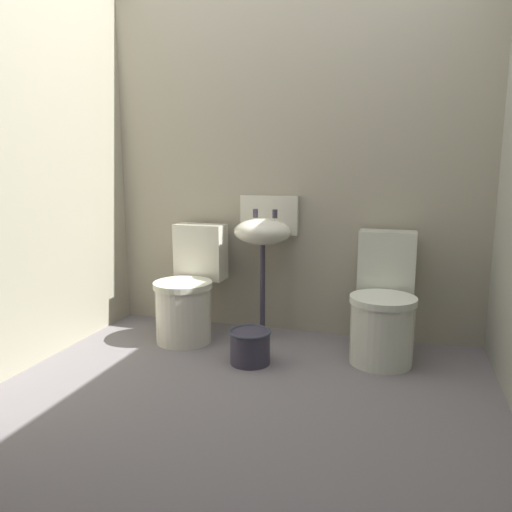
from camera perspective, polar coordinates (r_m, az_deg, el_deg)
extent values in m
cube|color=slate|center=(2.70, -1.77, -16.70)|extent=(3.06, 2.61, 0.08)
cube|color=#A49D86|center=(3.52, 4.22, 10.97)|extent=(3.06, 0.10, 2.46)
cube|color=#A09B83|center=(3.21, -25.76, 10.06)|extent=(0.10, 2.41, 2.46)
cylinder|color=silver|center=(3.41, -8.44, -6.77)|extent=(0.39, 0.39, 0.38)
cylinder|color=silver|center=(3.36, -8.53, -3.34)|extent=(0.41, 0.41, 0.04)
cube|color=silver|center=(3.58, -6.47, 0.52)|extent=(0.36, 0.19, 0.40)
cylinder|color=silver|center=(3.11, 14.44, -8.71)|extent=(0.38, 0.38, 0.38)
cylinder|color=silver|center=(3.05, 14.61, -4.97)|extent=(0.40, 0.40, 0.04)
cube|color=silver|center=(3.30, 15.00, -0.62)|extent=(0.36, 0.18, 0.40)
cylinder|color=#373444|center=(3.43, 0.76, -4.13)|extent=(0.04, 0.04, 0.66)
ellipsoid|color=silver|center=(3.35, 0.78, 2.84)|extent=(0.40, 0.32, 0.18)
cube|color=silver|center=(3.50, 1.54, 4.80)|extent=(0.42, 0.04, 0.28)
cylinder|color=#373444|center=(3.41, -0.07, 5.01)|extent=(0.04, 0.04, 0.06)
cylinder|color=#373444|center=(3.38, 2.22, 4.94)|extent=(0.04, 0.04, 0.06)
cylinder|color=#373444|center=(3.04, -0.70, -10.60)|extent=(0.24, 0.24, 0.20)
torus|color=#313644|center=(3.01, -0.70, -8.83)|extent=(0.26, 0.26, 0.02)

